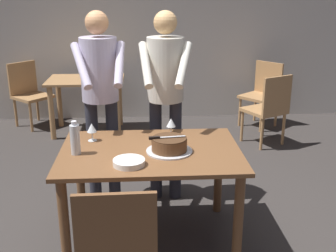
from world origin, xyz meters
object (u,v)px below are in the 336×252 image
cake_on_platter (169,145)px  background_chair_1 (268,107)px  water_bottle (75,139)px  chair_near_side (118,247)px  wine_glass_far (171,123)px  wine_glass_near (92,128)px  background_table (86,91)px  background_chair_2 (262,92)px  person_standing_beside (100,87)px  plate_stack (129,162)px  background_chair_0 (29,92)px  person_cutting_cake (165,86)px  cake_knife (160,138)px  main_dining_table (151,164)px

cake_on_platter → background_chair_1: (1.36, 2.03, -0.31)m
water_bottle → chair_near_side: water_bottle is taller
wine_glass_far → cake_on_platter: bearing=-96.0°
wine_glass_near → chair_near_side: chair_near_side is taller
chair_near_side → background_chair_1: size_ratio=1.00×
wine_glass_far → chair_near_side: (-0.38, -1.16, -0.36)m
background_table → background_chair_2: bearing=3.4°
cake_on_platter → person_standing_beside: person_standing_beside is taller
plate_stack → chair_near_side: 0.64m
cake_on_platter → background_chair_0: background_chair_0 is taller
background_table → background_chair_1: size_ratio=1.11×
wine_glass_near → background_chair_1: bearing=42.1°
cake_on_platter → water_bottle: water_bottle is taller
person_cutting_cake → background_chair_1: (1.35, 1.31, -0.58)m
cake_on_platter → background_chair_2: (1.51, 2.83, -0.31)m
cake_on_platter → background_table: 2.86m
cake_knife → wine_glass_far: bearing=73.6°
person_cutting_cake → person_standing_beside: 0.57m
wine_glass_near → water_bottle: 0.28m
wine_glass_far → background_chair_2: size_ratio=0.16×
wine_glass_far → background_table: wine_glass_far is taller
cake_on_platter → background_table: cake_on_platter is taller
background_chair_2 → chair_near_side: bearing=-117.1°
person_cutting_cake → background_chair_1: 1.97m
wine_glass_near → background_table: (-0.35, 2.42, -0.28)m
main_dining_table → wine_glass_far: size_ratio=9.31×
cake_knife → chair_near_side: 0.91m
cake_knife → background_chair_1: background_chair_1 is taller
person_standing_beside → background_chair_0: 2.67m
person_standing_beside → background_chair_2: size_ratio=1.91×
wine_glass_far → cake_knife: bearing=-106.4°
cake_knife → wine_glass_far: size_ratio=1.88×
main_dining_table → chair_near_side: (-0.21, -0.84, -0.14)m
person_cutting_cake → background_chair_0: (-1.81, 2.32, -0.58)m
wine_glass_near → person_cutting_cake: size_ratio=0.08×
wine_glass_far → wine_glass_near: bearing=-171.6°
background_chair_2 → cake_on_platter: bearing=-118.1°
background_chair_1 → water_bottle: bearing=-135.1°
cake_on_platter → cake_knife: (-0.07, -0.01, 0.06)m
background_chair_1 → cake_on_platter: bearing=-123.8°
plate_stack → background_chair_0: background_chair_0 is taller
main_dining_table → background_chair_0: size_ratio=1.49×
cake_knife → plate_stack: cake_knife is taller
water_bottle → person_standing_beside: bearing=80.8°
background_table → wine_glass_near: bearing=-81.7°
plate_stack → person_standing_beside: bearing=105.3°
cake_on_platter → background_chair_0: bearing=120.5°
background_chair_0 → water_bottle: bearing=-69.9°
person_standing_beside → background_chair_0: bearing=118.4°
cake_on_platter → background_chair_1: size_ratio=0.38×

